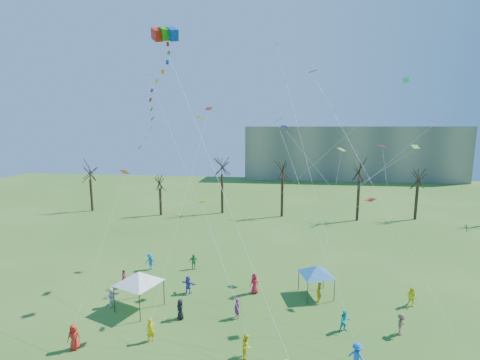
# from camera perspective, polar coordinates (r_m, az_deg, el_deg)

# --- Properties ---
(distant_building) EXTENTS (60.00, 14.00, 15.00)m
(distant_building) POSITION_cam_1_polar(r_m,az_deg,el_deg) (102.68, 18.25, 4.46)
(distant_building) COLOR gray
(distant_building) RESTS_ON ground
(bare_tree_row) EXTENTS (71.36, 7.75, 10.59)m
(bare_tree_row) POSITION_cam_1_polar(r_m,az_deg,el_deg) (55.27, 7.98, 0.67)
(bare_tree_row) COLOR black
(bare_tree_row) RESTS_ON ground
(big_box_kite) EXTENTS (6.01, 5.27, 23.04)m
(big_box_kite) POSITION_cam_1_polar(r_m,az_deg,el_deg) (25.76, -13.66, 13.48)
(big_box_kite) COLOR red
(big_box_kite) RESTS_ON ground
(canopy_tent_white) EXTENTS (3.97, 3.97, 3.19)m
(canopy_tent_white) POSITION_cam_1_polar(r_m,az_deg,el_deg) (29.38, -16.91, -15.61)
(canopy_tent_white) COLOR #3F3F44
(canopy_tent_white) RESTS_ON ground
(canopy_tent_blue) EXTENTS (3.54, 3.54, 2.75)m
(canopy_tent_blue) POSITION_cam_1_polar(r_m,az_deg,el_deg) (31.04, 12.91, -14.83)
(canopy_tent_blue) COLOR #3F3F44
(canopy_tent_blue) RESTS_ON ground
(festival_crowd) EXTENTS (26.15, 14.76, 1.82)m
(festival_crowd) POSITION_cam_1_polar(r_m,az_deg,el_deg) (28.53, -0.82, -20.18)
(festival_crowd) COLOR red
(festival_crowd) RESTS_ON ground
(small_kites_aloft) EXTENTS (28.39, 19.25, 32.22)m
(small_kites_aloft) POSITION_cam_1_polar(r_m,az_deg,el_deg) (30.04, 7.49, 7.30)
(small_kites_aloft) COLOR #D8430B
(small_kites_aloft) RESTS_ON ground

